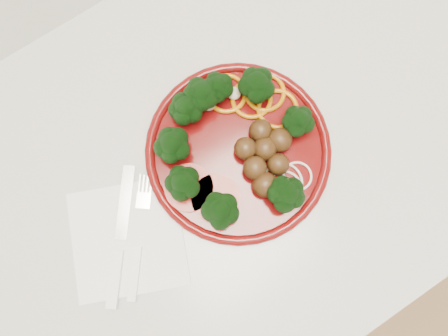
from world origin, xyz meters
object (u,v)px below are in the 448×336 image
plate (235,146)px  knife (118,254)px  napkin (128,239)px  fork (136,258)px

plate → knife: size_ratio=1.62×
knife → plate: bearing=-42.5°
napkin → fork: fork is taller
plate → fork: 0.20m
plate → knife: 0.21m
napkin → fork: bearing=-94.9°
plate → napkin: bearing=-173.0°
napkin → knife: size_ratio=0.94×
napkin → plate: bearing=7.0°
plate → napkin: plate is taller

